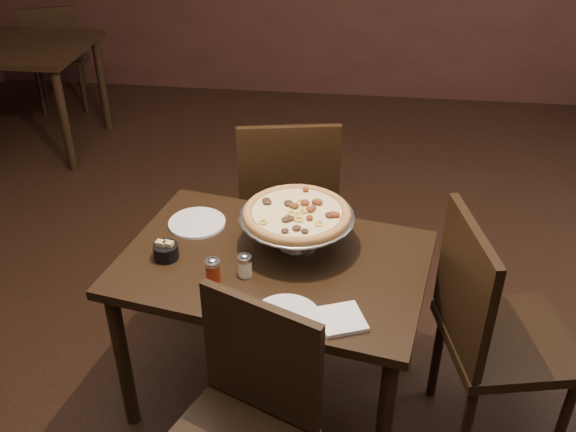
# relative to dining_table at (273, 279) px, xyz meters

# --- Properties ---
(room) EXTENTS (6.04, 7.04, 2.84)m
(room) POSITION_rel_dining_table_xyz_m (0.03, -0.01, 0.79)
(room) COLOR black
(room) RESTS_ON ground
(dining_table) EXTENTS (1.25, 0.95, 0.71)m
(dining_table) POSITION_rel_dining_table_xyz_m (0.00, 0.00, 0.00)
(dining_table) COLOR black
(dining_table) RESTS_ON ground
(background_table) EXTENTS (1.22, 0.81, 0.76)m
(background_table) POSITION_rel_dining_table_xyz_m (-2.23, 2.19, 0.05)
(background_table) COLOR black
(background_table) RESTS_ON ground
(pizza_stand) EXTENTS (0.44, 0.44, 0.18)m
(pizza_stand) POSITION_rel_dining_table_xyz_m (0.08, 0.10, 0.24)
(pizza_stand) COLOR silver
(pizza_stand) RESTS_ON dining_table
(parmesan_shaker) EXTENTS (0.05, 0.05, 0.09)m
(parmesan_shaker) POSITION_rel_dining_table_xyz_m (-0.09, -0.10, 0.14)
(parmesan_shaker) COLOR #F6ECBF
(parmesan_shaker) RESTS_ON dining_table
(pepper_flake_shaker) EXTENTS (0.05, 0.05, 0.10)m
(pepper_flake_shaker) POSITION_rel_dining_table_xyz_m (-0.19, -0.15, 0.14)
(pepper_flake_shaker) COLOR maroon
(pepper_flake_shaker) RESTS_ON dining_table
(packet_caddy) EXTENTS (0.09, 0.09, 0.07)m
(packet_caddy) POSITION_rel_dining_table_xyz_m (-0.40, -0.03, 0.12)
(packet_caddy) COLOR black
(packet_caddy) RESTS_ON dining_table
(napkin_stack) EXTENTS (0.19, 0.19, 0.02)m
(napkin_stack) POSITION_rel_dining_table_xyz_m (0.27, -0.31, 0.10)
(napkin_stack) COLOR white
(napkin_stack) RESTS_ON dining_table
(plate_left) EXTENTS (0.23, 0.23, 0.01)m
(plate_left) POSITION_rel_dining_table_xyz_m (-0.34, 0.21, 0.10)
(plate_left) COLOR silver
(plate_left) RESTS_ON dining_table
(plate_near) EXTENTS (0.23, 0.23, 0.01)m
(plate_near) POSITION_rel_dining_table_xyz_m (0.09, -0.32, 0.10)
(plate_near) COLOR silver
(plate_near) RESTS_ON dining_table
(serving_spatula) EXTENTS (0.17, 0.17, 0.02)m
(serving_spatula) POSITION_rel_dining_table_xyz_m (0.03, -0.02, 0.24)
(serving_spatula) COLOR silver
(serving_spatula) RESTS_ON pizza_stand
(chair_far) EXTENTS (0.54, 0.54, 0.98)m
(chair_far) POSITION_rel_dining_table_xyz_m (-0.04, 0.72, -0.08)
(chair_far) COLOR black
(chair_far) RESTS_ON ground
(chair_near) EXTENTS (0.56, 0.56, 0.91)m
(chair_near) POSITION_rel_dining_table_xyz_m (-0.02, -0.59, -0.12)
(chair_near) COLOR black
(chair_near) RESTS_ON ground
(chair_side) EXTENTS (0.54, 0.54, 0.98)m
(chair_side) POSITION_rel_dining_table_xyz_m (0.81, -0.09, -0.08)
(chair_side) COLOR black
(chair_side) RESTS_ON ground
(bg_chair_far) EXTENTS (0.53, 0.53, 0.87)m
(bg_chair_far) POSITION_rel_dining_table_xyz_m (-2.17, 2.86, -0.14)
(bg_chair_far) COLOR black
(bg_chair_far) RESTS_ON ground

